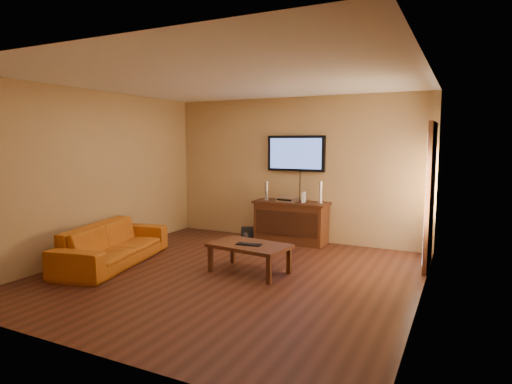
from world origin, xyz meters
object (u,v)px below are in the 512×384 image
Objects in this scene: speaker_left at (266,191)px; keyboard at (249,244)px; sofa at (113,238)px; speaker_right at (320,193)px; subwoofer at (247,233)px; television at (296,153)px; media_console at (291,222)px; coffee_table at (249,247)px; game_console at (304,197)px; av_receiver at (288,199)px; bottle at (246,238)px.

speaker_left reaches higher than keyboard.
speaker_right reaches higher than sofa.
subwoofer is at bearing 118.05° from keyboard.
television is 3.19× the size of speaker_left.
television is at bearing 90.00° from media_console.
media_console is 2.06m from keyboard.
sofa is 2.64m from subwoofer.
keyboard is at bearing -71.41° from coffee_table.
television is at bearing 94.08° from coffee_table.
speaker_right reaches higher than subwoofer.
media_console is 2.01m from coffee_table.
subwoofer is (-1.40, -0.16, -0.84)m from speaker_right.
game_console reaches higher than coffee_table.
coffee_table is at bearing -85.95° from subwoofer.
speaker_left is at bearing 176.72° from game_console.
speaker_right is 1.12× the size of av_receiver.
game_console is at bearing -19.14° from subwoofer.
keyboard is (-0.37, -2.09, -0.52)m from speaker_right.
speaker_left is 0.90× the size of speaker_right.
sofa is at bearing -127.73° from media_console.
subwoofer is 2.21m from keyboard.
sofa is at bearing -125.40° from television.
media_console is 1.17× the size of coffee_table.
media_console is 0.67× the size of sofa.
bottle is 0.57× the size of keyboard.
media_console is at bearing -175.90° from speaker_right.
television reaches higher than av_receiver.
keyboard is at bearing -95.05° from game_console.
av_receiver is at bearing -49.33° from sofa.
sofa is 5.30× the size of speaker_right.
media_console is 0.43m from av_receiver.
av_receiver is at bearing 96.70° from keyboard.
sofa is at bearing -167.91° from keyboard.
bottle is at bearing -149.71° from media_console.
av_receiver is 1.06m from subwoofer.
speaker_right is at bearing 79.96° from keyboard.
game_console is at bearing -44.20° from television.
bottle is at bearing 119.09° from keyboard.
sofa is (-1.94, -2.73, -1.24)m from television.
speaker_right is (0.55, -0.18, -0.70)m from television.
speaker_right reaches higher than speaker_left.
av_receiver is at bearing 176.45° from game_console.
coffee_table is at bearing -100.80° from speaker_right.
television is at bearing 161.41° from speaker_right.
speaker_right is 1.75× the size of subwoofer.
speaker_right is (1.04, 0.06, 0.02)m from speaker_left.
bottle is (-0.89, 1.57, -0.27)m from coffee_table.
sofa is 2.17m from keyboard.
media_console is 6.96× the size of game_console.
coffee_table is 5.94× the size of game_console.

